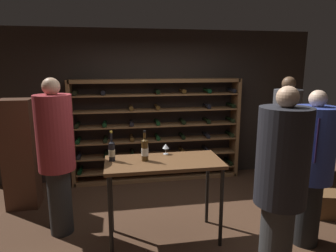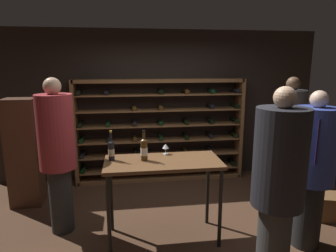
{
  "view_description": "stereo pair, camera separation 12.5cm",
  "coord_description": "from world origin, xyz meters",
  "views": [
    {
      "loc": [
        -0.72,
        -3.34,
        2.1
      ],
      "look_at": [
        -0.1,
        0.17,
        1.34
      ],
      "focal_mm": 31.62,
      "sensor_mm": 36.0,
      "label": 1
    },
    {
      "loc": [
        -0.59,
        -3.36,
        2.1
      ],
      "look_at": [
        -0.1,
        0.17,
        1.34
      ],
      "focal_mm": 31.62,
      "sensor_mm": 36.0,
      "label": 2
    }
  ],
  "objects": [
    {
      "name": "wine_bottle_black_capsule",
      "position": [
        -0.79,
        -0.01,
        1.12
      ],
      "size": [
        0.07,
        0.07,
        0.35
      ],
      "color": "black",
      "rests_on": "tasting_table"
    },
    {
      "name": "wine_rack",
      "position": [
        -0.0,
        1.8,
        0.91
      ],
      "size": [
        3.01,
        0.32,
        1.84
      ],
      "color": "brown",
      "rests_on": "ground"
    },
    {
      "name": "tasting_table",
      "position": [
        -0.2,
        -0.11,
        0.89
      ],
      "size": [
        1.35,
        0.63,
        0.99
      ],
      "color": "brown",
      "rests_on": "ground"
    },
    {
      "name": "person_guest_plum_blouse",
      "position": [
        2.02,
        1.02,
        1.04
      ],
      "size": [
        0.45,
        0.45,
        1.9
      ],
      "rotation": [
        0.0,
        0.0,
        2.84
      ],
      "color": "#242424",
      "rests_on": "ground"
    },
    {
      "name": "wine_bottle_gold_foil",
      "position": [
        -0.41,
        -0.07,
        1.13
      ],
      "size": [
        0.08,
        0.08,
        0.36
      ],
      "color": "#4C3314",
      "rests_on": "tasting_table"
    },
    {
      "name": "wine_crate",
      "position": [
        2.19,
        0.03,
        0.17
      ],
      "size": [
        0.56,
        0.46,
        0.34
      ],
      "primitive_type": "cube",
      "rotation": [
        0.0,
        0.0,
        -0.28
      ],
      "color": "brown",
      "rests_on": "ground"
    },
    {
      "name": "person_guest_blue_shirt",
      "position": [
        -1.45,
        0.25,
        1.08
      ],
      "size": [
        0.43,
        0.43,
        1.94
      ],
      "rotation": [
        0.0,
        0.0,
        2.45
      ],
      "color": "#272727",
      "rests_on": "ground"
    },
    {
      "name": "person_bystander_dark_jacket",
      "position": [
        0.74,
        -1.02,
        1.06
      ],
      "size": [
        0.47,
        0.47,
        1.91
      ],
      "rotation": [
        0.0,
        0.0,
        -2.23
      ],
      "color": "#323232",
      "rests_on": "ground"
    },
    {
      "name": "person_host_in_suit",
      "position": [
        1.44,
        -0.48,
        1.0
      ],
      "size": [
        0.48,
        0.48,
        1.82
      ],
      "rotation": [
        0.0,
        0.0,
        0.5
      ],
      "color": "black",
      "rests_on": "ground"
    },
    {
      "name": "wine_glass_stemmed_left",
      "position": [
        -0.13,
        0.14,
        1.09
      ],
      "size": [
        0.08,
        0.08,
        0.13
      ],
      "color": "silver",
      "rests_on": "tasting_table"
    },
    {
      "name": "display_cabinet",
      "position": [
        -2.12,
        1.09,
        0.81
      ],
      "size": [
        0.44,
        0.36,
        1.61
      ],
      "primitive_type": "cube",
      "color": "#4C2D1E",
      "rests_on": "ground"
    },
    {
      "name": "back_wall",
      "position": [
        0.0,
        2.01,
        1.35
      ],
      "size": [
        5.84,
        0.1,
        2.69
      ],
      "primitive_type": "cube",
      "color": "black",
      "rests_on": "ground"
    },
    {
      "name": "ground_plane",
      "position": [
        0.0,
        0.0,
        0.0
      ],
      "size": [
        10.02,
        10.02,
        0.0
      ],
      "primitive_type": "plane",
      "color": "#472D1E"
    }
  ]
}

